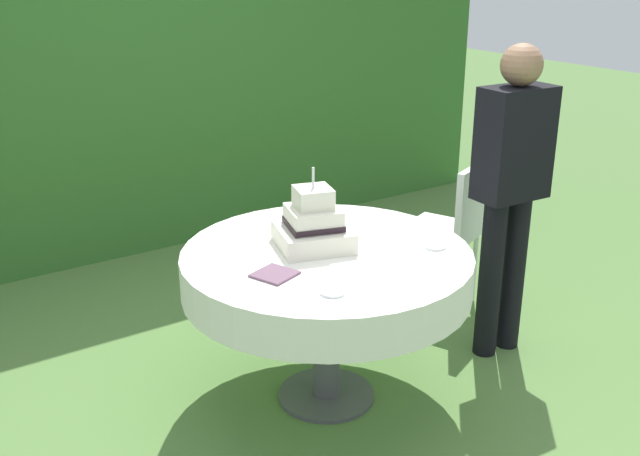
{
  "coord_description": "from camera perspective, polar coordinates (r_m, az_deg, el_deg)",
  "views": [
    {
      "loc": [
        -1.73,
        -2.51,
        2.01
      ],
      "look_at": [
        -0.01,
        0.04,
        0.85
      ],
      "focal_mm": 41.8,
      "sensor_mm": 36.0,
      "label": 1
    }
  ],
  "objects": [
    {
      "name": "garden_chair",
      "position": [
        4.32,
        10.26,
        0.45
      ],
      "size": [
        0.52,
        0.52,
        0.89
      ],
      "color": "white",
      "rests_on": "ground_plane"
    },
    {
      "name": "cake_table",
      "position": [
        3.34,
        0.51,
        -3.38
      ],
      "size": [
        1.3,
        1.3,
        0.75
      ],
      "color": "#4C4C51",
      "rests_on": "ground_plane"
    },
    {
      "name": "napkin_stack",
      "position": [
        3.06,
        -3.49,
        -3.56
      ],
      "size": [
        0.2,
        0.2,
        0.01
      ],
      "primitive_type": "cube",
      "rotation": [
        0.0,
        0.0,
        0.36
      ],
      "color": "#6B4C60",
      "rests_on": "cake_table"
    },
    {
      "name": "serving_plate_far",
      "position": [
        3.38,
        8.79,
        -1.37
      ],
      "size": [
        0.1,
        0.1,
        0.01
      ],
      "primitive_type": "cylinder",
      "color": "white",
      "rests_on": "cake_table"
    },
    {
      "name": "ground_plane",
      "position": [
        3.65,
        0.48,
        -12.74
      ],
      "size": [
        20.0,
        20.0,
        0.0
      ],
      "primitive_type": "plane",
      "color": "#547A3D"
    },
    {
      "name": "standing_person",
      "position": [
        3.79,
        14.39,
        3.41
      ],
      "size": [
        0.37,
        0.22,
        1.6
      ],
      "color": "black",
      "rests_on": "ground_plane"
    },
    {
      "name": "serving_plate_near",
      "position": [
        2.9,
        0.97,
        -4.92
      ],
      "size": [
        0.1,
        0.1,
        0.01
      ],
      "primitive_type": "cylinder",
      "color": "white",
      "rests_on": "cake_table"
    },
    {
      "name": "foliage_hedge",
      "position": [
        5.31,
        -14.91,
        11.32
      ],
      "size": [
        5.95,
        0.49,
        2.42
      ],
      "primitive_type": "cube",
      "color": "#336628",
      "rests_on": "ground_plane"
    },
    {
      "name": "wedding_cake",
      "position": [
        3.32,
        -0.48,
        0.2
      ],
      "size": [
        0.39,
        0.39,
        0.37
      ],
      "color": "silver",
      "rests_on": "cake_table"
    }
  ]
}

